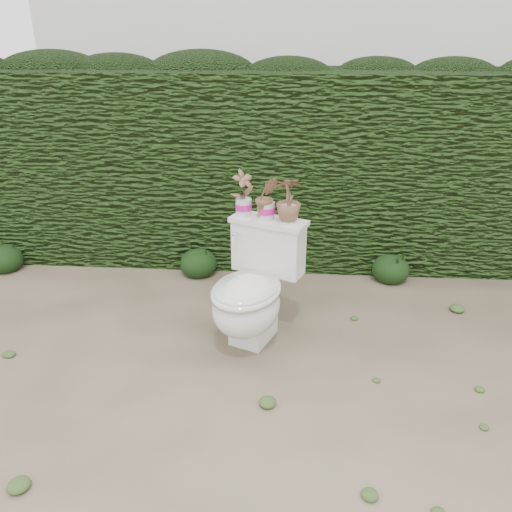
# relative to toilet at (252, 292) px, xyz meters

# --- Properties ---
(ground) EXTENTS (60.00, 60.00, 0.00)m
(ground) POSITION_rel_toilet_xyz_m (0.19, -0.08, -0.36)
(ground) COLOR gray
(ground) RESTS_ON ground
(hedge) EXTENTS (8.00, 1.00, 1.60)m
(hedge) POSITION_rel_toilet_xyz_m (0.19, 1.52, 0.44)
(hedge) COLOR #2E501A
(hedge) RESTS_ON ground
(house_wall) EXTENTS (8.00, 3.50, 4.00)m
(house_wall) POSITION_rel_toilet_xyz_m (0.79, 5.92, 1.64)
(house_wall) COLOR silver
(house_wall) RESTS_ON ground
(toilet) EXTENTS (0.68, 0.80, 0.78)m
(toilet) POSITION_rel_toilet_xyz_m (0.00, 0.00, 0.00)
(toilet) COLOR silver
(toilet) RESTS_ON ground
(potted_plant_left) EXTENTS (0.18, 0.18, 0.29)m
(potted_plant_left) POSITION_rel_toilet_xyz_m (-0.08, 0.29, 0.56)
(potted_plant_left) COLOR #31641F
(potted_plant_left) RESTS_ON toilet
(potted_plant_center) EXTENTS (0.17, 0.14, 0.26)m
(potted_plant_center) POSITION_rel_toilet_xyz_m (0.08, 0.23, 0.55)
(potted_plant_center) COLOR #31641F
(potted_plant_center) RESTS_ON toilet
(potted_plant_right) EXTENTS (0.17, 0.17, 0.28)m
(potted_plant_right) POSITION_rel_toilet_xyz_m (0.22, 0.17, 0.56)
(potted_plant_right) COLOR #31641F
(potted_plant_right) RESTS_ON toilet
(liriope_clump_0) EXTENTS (0.30, 0.30, 0.24)m
(liriope_clump_0) POSITION_rel_toilet_xyz_m (-2.21, 0.92, -0.23)
(liriope_clump_0) COLOR #1A3512
(liriope_clump_0) RESTS_ON ground
(liriope_clump_1) EXTENTS (0.31, 0.31, 0.25)m
(liriope_clump_1) POSITION_rel_toilet_xyz_m (-0.53, 0.96, -0.23)
(liriope_clump_1) COLOR #1A3512
(liriope_clump_1) RESTS_ON ground
(liriope_clump_2) EXTENTS (0.30, 0.30, 0.24)m
(liriope_clump_2) POSITION_rel_toilet_xyz_m (1.07, 0.96, -0.23)
(liriope_clump_2) COLOR #1A3512
(liriope_clump_2) RESTS_ON ground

